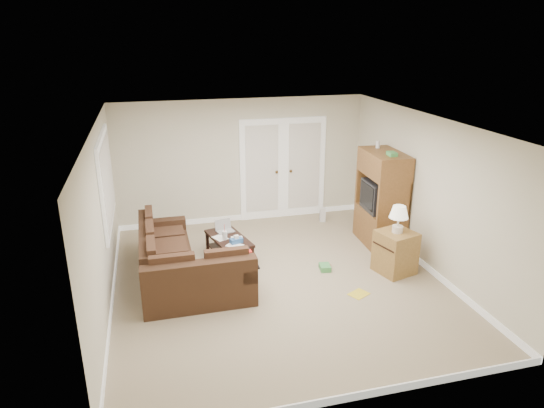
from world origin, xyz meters
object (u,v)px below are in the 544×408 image
object	(u,v)px
tv_armoire	(381,198)
side_cabinet	(396,249)
sectional_sofa	(179,266)
coffee_table	(229,247)

from	to	relation	value
tv_armoire	side_cabinet	distance (m)	1.24
sectional_sofa	coffee_table	size ratio (longest dim) A/B	2.21
coffee_table	tv_armoire	distance (m)	2.87
sectional_sofa	tv_armoire	xyz separation A→B (m)	(3.69, 0.65, 0.58)
tv_armoire	side_cabinet	bearing A→B (deg)	-100.63
coffee_table	side_cabinet	world-z (taller)	side_cabinet
coffee_table	side_cabinet	xyz separation A→B (m)	(2.53, -1.13, 0.19)
coffee_table	tv_armoire	xyz separation A→B (m)	(2.80, -0.01, 0.65)
sectional_sofa	side_cabinet	size ratio (longest dim) A/B	2.14
tv_armoire	sectional_sofa	bearing A→B (deg)	-167.21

